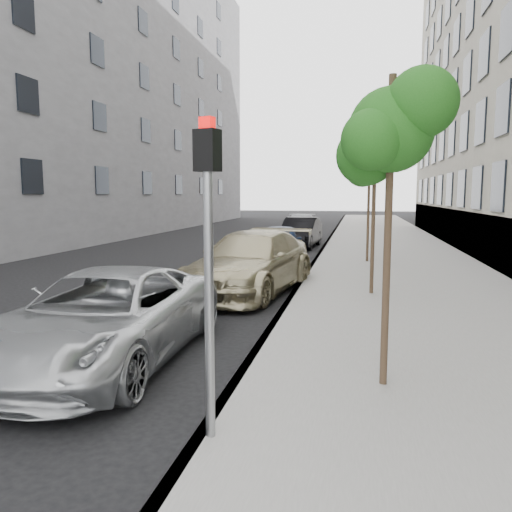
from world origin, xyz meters
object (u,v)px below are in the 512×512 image
(signal_pole, at_px, (208,244))
(suv, at_px, (251,262))
(minivan, at_px, (106,317))
(sedan_black, at_px, (300,232))
(tree_far, at_px, (371,155))
(tree_near, at_px, (393,130))
(sedan_blue, at_px, (280,242))
(tree_mid, at_px, (376,157))
(sedan_rear, at_px, (301,226))

(signal_pole, bearing_deg, suv, 115.50)
(minivan, height_order, sedan_black, sedan_black)
(tree_far, relative_size, sedan_black, 1.06)
(tree_far, bearing_deg, suv, -117.72)
(tree_near, distance_m, sedan_blue, 14.62)
(suv, height_order, sedan_black, suv)
(sedan_blue, bearing_deg, tree_mid, -72.11)
(sedan_black, bearing_deg, signal_pole, -82.39)
(tree_mid, xyz_separation_m, sedan_black, (-3.33, 12.50, -2.92))
(sedan_blue, distance_m, sedan_black, 5.12)
(suv, relative_size, sedan_blue, 1.35)
(tree_near, xyz_separation_m, minivan, (-4.41, 0.45, -2.81))
(sedan_black, distance_m, sedan_rear, 5.56)
(minivan, xyz_separation_m, sedan_blue, (0.80, 13.44, -0.01))
(tree_far, distance_m, signal_pole, 15.18)
(signal_pole, distance_m, sedan_black, 21.02)
(signal_pole, height_order, sedan_black, signal_pole)
(tree_mid, distance_m, sedan_blue, 8.73)
(suv, bearing_deg, minivan, -90.57)
(sedan_blue, distance_m, sedan_rear, 10.65)
(tree_mid, relative_size, minivan, 0.81)
(suv, xyz_separation_m, sedan_rear, (-0.57, 17.86, -0.10))
(tree_mid, distance_m, minivan, 8.04)
(tree_far, distance_m, suv, 7.91)
(sedan_blue, bearing_deg, sedan_black, 78.83)
(tree_mid, xyz_separation_m, minivan, (-4.41, -6.05, -2.94))
(tree_far, xyz_separation_m, sedan_rear, (-3.90, 11.53, -3.47))
(tree_mid, relative_size, sedan_rear, 0.84)
(tree_far, distance_m, sedan_black, 7.68)
(minivan, relative_size, suv, 0.92)
(tree_near, height_order, sedan_black, tree_near)
(suv, bearing_deg, sedan_blue, 101.45)
(sedan_black, xyz_separation_m, sedan_rear, (-0.57, 5.53, -0.02))
(minivan, bearing_deg, tree_near, -6.31)
(tree_near, bearing_deg, signal_pole, -135.07)
(sedan_rear, bearing_deg, minivan, -96.17)
(tree_near, distance_m, minivan, 5.24)
(tree_mid, height_order, suv, tree_mid)
(tree_near, distance_m, suv, 7.93)
(tree_far, xyz_separation_m, minivan, (-4.41, -12.55, -3.47))
(suv, distance_m, sedan_black, 12.33)
(tree_near, distance_m, tree_far, 13.02)
(signal_pole, relative_size, sedan_black, 0.72)
(sedan_blue, xyz_separation_m, sedan_rear, (-0.30, 10.64, 0.01))
(suv, bearing_deg, sedan_rear, 101.10)
(signal_pole, distance_m, suv, 8.81)
(tree_mid, height_order, tree_far, tree_far)
(sedan_rear, bearing_deg, tree_mid, -82.77)
(suv, relative_size, sedan_black, 1.24)
(tree_far, distance_m, minivan, 13.75)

